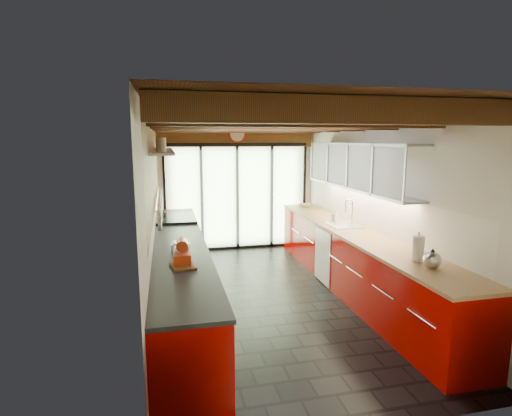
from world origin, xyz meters
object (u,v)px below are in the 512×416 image
stand_mixer (182,254)px  kettle (432,259)px  soap_bottle (335,216)px  bowl (304,205)px  paper_towel (418,249)px

stand_mixer → kettle: 2.64m
stand_mixer → kettle: (2.54, -0.72, -0.02)m
kettle → soap_bottle: bearing=90.0°
kettle → bowl: size_ratio=1.04×
stand_mixer → paper_towel: 2.58m
paper_towel → bowl: (0.00, 3.71, -0.11)m
stand_mixer → soap_bottle: 3.08m
stand_mixer → kettle: size_ratio=1.37×
soap_bottle → bowl: (0.00, 1.49, -0.06)m
kettle → soap_bottle: 2.47m
stand_mixer → soap_bottle: (2.54, 1.74, -0.02)m
soap_bottle → bowl: 1.49m
stand_mixer → bowl: (2.54, 3.23, -0.09)m
stand_mixer → soap_bottle: size_ratio=1.78×
bowl → stand_mixer: bearing=-128.2°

